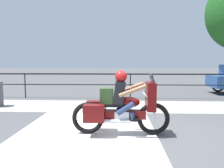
% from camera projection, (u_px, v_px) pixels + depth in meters
% --- Properties ---
extents(ground_plane, '(120.00, 120.00, 0.00)m').
position_uv_depth(ground_plane, '(139.00, 135.00, 5.21)').
color(ground_plane, '#4C4C4F').
extents(sidewalk_band, '(44.00, 2.40, 0.01)m').
position_uv_depth(sidewalk_band, '(132.00, 106.00, 8.59)').
color(sidewalk_band, '#99968E').
rests_on(sidewalk_band, ground).
extents(crosswalk_band, '(3.40, 6.00, 0.01)m').
position_uv_depth(crosswalk_band, '(84.00, 137.00, 5.07)').
color(crosswalk_band, silver).
rests_on(crosswalk_band, ground).
extents(fence_railing, '(36.00, 0.05, 1.20)m').
position_uv_depth(fence_railing, '(130.00, 79.00, 10.33)').
color(fence_railing, black).
rests_on(fence_railing, ground).
extents(motorcycle, '(2.35, 0.76, 1.54)m').
position_uv_depth(motorcycle, '(120.00, 106.00, 5.21)').
color(motorcycle, black).
rests_on(motorcycle, ground).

